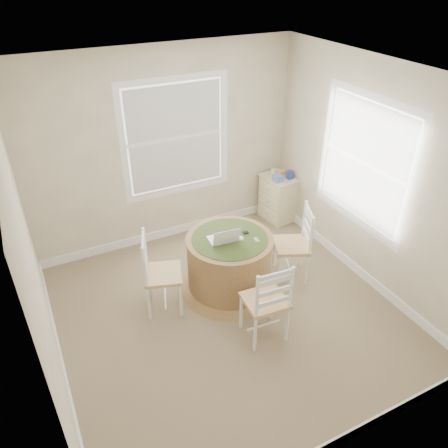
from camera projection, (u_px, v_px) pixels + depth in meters
room at (236, 204)px, 4.43m from camera, size 3.64×3.64×2.64m
round_table at (229, 261)px, 5.11m from camera, size 1.18×1.18×0.72m
chair_left at (163, 274)px, 4.78m from camera, size 0.51×0.53×0.95m
chair_near at (265, 300)px, 4.42m from camera, size 0.45×0.43×0.95m
chair_right at (292, 245)px, 5.25m from camera, size 0.53×0.54×0.95m
laptop at (224, 238)px, 4.88m from camera, size 0.34×0.30×0.22m
mouse at (241, 238)px, 4.93m from camera, size 0.07×0.10×0.03m
phone at (256, 240)px, 4.91m from camera, size 0.05×0.09×0.02m
keys at (246, 233)px, 5.02m from camera, size 0.06×0.06×0.02m
corner_chest at (278, 198)px, 6.51m from camera, size 0.45×0.56×0.69m
tissue_box at (278, 178)px, 6.20m from camera, size 0.13×0.13×0.10m
box_yellow at (280, 173)px, 6.38m from camera, size 0.16×0.12×0.06m
box_blue at (289, 175)px, 6.26m from camera, size 0.09×0.09×0.12m
cup_cream at (274, 172)px, 6.36m from camera, size 0.07×0.07×0.09m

